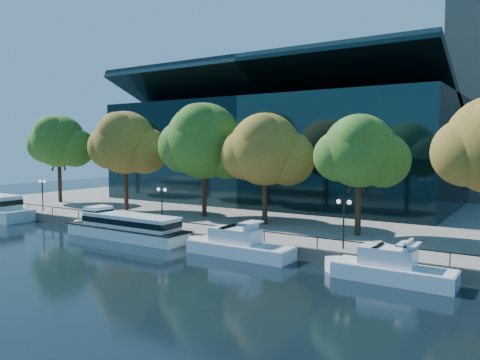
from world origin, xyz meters
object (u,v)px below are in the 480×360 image
Objects in this scene: lamp_2 at (344,213)px; tree_3 at (266,151)px; lamp_1 at (162,198)px; cruiser_near at (236,245)px; tree_2 at (205,142)px; tree_0 at (59,142)px; tree_1 at (126,144)px; tree_4 at (360,152)px; lamp_0 at (42,188)px; tour_boat at (124,226)px; cruiser_far at (388,267)px.

tree_3 is at bearing 148.25° from lamp_2.
tree_3 is 12.05m from lamp_1.
tree_2 reaches higher than cruiser_near.
tree_0 is 1.01× the size of tree_1.
tree_2 reaches higher than tree_0.
tree_2 is 1.13× the size of tree_3.
tree_4 is 40.40m from lamp_0.
cruiser_near is 2.62× the size of lamp_0.
tree_1 is 3.20× the size of lamp_1.
tree_4 is at bearing -4.43° from tree_2.
tour_boat is 3.92× the size of lamp_1.
tree_3 is 14.22m from lamp_2.
tour_boat is at bearing -136.72° from tree_3.
cruiser_near is 13.35m from tree_3.
lamp_2 reaches higher than cruiser_far.
lamp_2 is (40.46, 0.00, 0.00)m from lamp_0.
lamp_2 is at bearing 0.00° from lamp_0.
tree_3 is at bearing 1.22° from tree_1.
tree_0 is 11.68m from lamp_0.
lamp_2 is at bearing -11.61° from tree_1.
tree_4 is (7.52, 9.60, 7.83)m from cruiser_near.
tree_1 is at bearing 151.70° from lamp_1.
tree_1 reaches higher than lamp_0.
tree_1 is at bearing 157.35° from cruiser_near.
lamp_1 is at bearing 163.93° from cruiser_near.
tree_1 is at bearing -3.31° from tree_0.
tree_3 is at bearing 43.28° from tour_boat.
lamp_2 is at bearing -82.36° from tree_4.
lamp_1 is at bearing 180.00° from lamp_2.
tree_1 is 31.24m from tree_4.
tree_0 is 3.23× the size of lamp_1.
lamp_0 is at bearing -159.06° from tree_2.
lamp_2 reaches higher than cruiser_near.
tree_1 is at bearing 179.46° from tree_4.
lamp_0 is at bearing -141.85° from tree_1.
lamp_2 reaches higher than tour_boat.
tree_0 is (-38.79, 10.77, 9.02)m from cruiser_near.
lamp_2 is (8.37, 3.31, 3.03)m from cruiser_near.
cruiser_far is 39.15m from tree_1.
cruiser_far is at bearing -4.80° from lamp_0.
lamp_2 is (11.36, -7.03, -4.88)m from tree_3.
tree_4 is at bearing 9.03° from lamp_0.
tree_0 reaches higher than lamp_2.
tree_1 is at bearing -174.28° from tree_2.
lamp_0 is (-18.32, 3.13, 2.71)m from tour_boat.
tree_4 is (46.31, -1.17, -1.19)m from tree_0.
lamp_1 is at bearing -140.34° from tree_3.
tree_0 is 27.04m from tree_2.
cruiser_far is at bearing -12.25° from tree_0.
cruiser_near is at bearing -16.07° from lamp_1.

